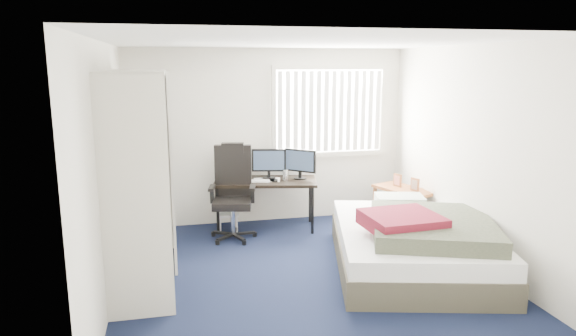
{
  "coord_description": "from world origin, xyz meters",
  "views": [
    {
      "loc": [
        -1.37,
        -5.12,
        2.29
      ],
      "look_at": [
        -0.1,
        0.4,
        1.13
      ],
      "focal_mm": 32.0,
      "sensor_mm": 36.0,
      "label": 1
    }
  ],
  "objects_px": {
    "desk": "(266,177)",
    "office_chair": "(233,202)",
    "nightstand": "(404,193)",
    "bed": "(414,242)"
  },
  "relations": [
    {
      "from": "office_chair",
      "to": "bed",
      "type": "bearing_deg",
      "value": -39.44
    },
    {
      "from": "desk",
      "to": "office_chair",
      "type": "bearing_deg",
      "value": -148.91
    },
    {
      "from": "desk",
      "to": "bed",
      "type": "bearing_deg",
      "value": -53.41
    },
    {
      "from": "nightstand",
      "to": "bed",
      "type": "height_order",
      "value": "nightstand"
    },
    {
      "from": "office_chair",
      "to": "nightstand",
      "type": "bearing_deg",
      "value": -4.95
    },
    {
      "from": "office_chair",
      "to": "nightstand",
      "type": "xyz_separation_m",
      "value": [
        2.36,
        -0.2,
        0.04
      ]
    },
    {
      "from": "office_chair",
      "to": "bed",
      "type": "height_order",
      "value": "office_chair"
    },
    {
      "from": "desk",
      "to": "bed",
      "type": "height_order",
      "value": "desk"
    },
    {
      "from": "office_chair",
      "to": "bed",
      "type": "relative_size",
      "value": 0.48
    },
    {
      "from": "office_chair",
      "to": "nightstand",
      "type": "relative_size",
      "value": 1.32
    }
  ]
}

